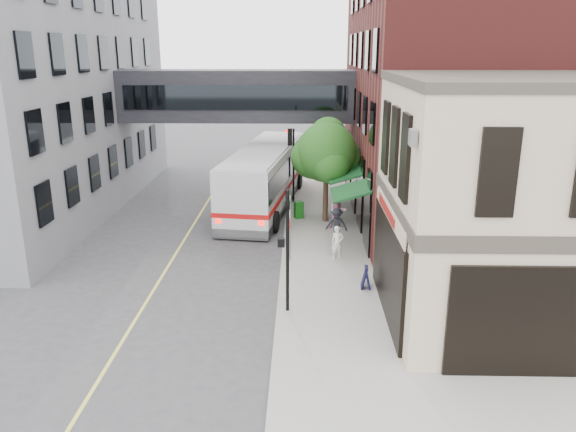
{
  "coord_description": "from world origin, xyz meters",
  "views": [
    {
      "loc": [
        0.85,
        -16.49,
        9.29
      ],
      "look_at": [
        0.4,
        2.65,
        3.52
      ],
      "focal_mm": 35.0,
      "sensor_mm": 36.0,
      "label": 1
    }
  ],
  "objects_px": {
    "pedestrian_c": "(337,225)",
    "pedestrian_b": "(337,211)",
    "bus": "(265,174)",
    "pedestrian_a": "(337,243)",
    "newspaper_box": "(299,210)",
    "sandwich_board": "(366,277)"
  },
  "relations": [
    {
      "from": "pedestrian_c",
      "to": "pedestrian_b",
      "type": "bearing_deg",
      "value": 98.82
    },
    {
      "from": "bus",
      "to": "pedestrian_c",
      "type": "distance_m",
      "value": 7.81
    },
    {
      "from": "pedestrian_a",
      "to": "newspaper_box",
      "type": "bearing_deg",
      "value": 94.93
    },
    {
      "from": "pedestrian_c",
      "to": "sandwich_board",
      "type": "height_order",
      "value": "pedestrian_c"
    },
    {
      "from": "pedestrian_c",
      "to": "sandwich_board",
      "type": "xyz_separation_m",
      "value": [
        0.83,
        -5.62,
        -0.39
      ]
    },
    {
      "from": "pedestrian_a",
      "to": "sandwich_board",
      "type": "distance_m",
      "value": 3.37
    },
    {
      "from": "sandwich_board",
      "to": "pedestrian_b",
      "type": "bearing_deg",
      "value": 99.46
    },
    {
      "from": "pedestrian_a",
      "to": "pedestrian_c",
      "type": "bearing_deg",
      "value": 76.5
    },
    {
      "from": "pedestrian_c",
      "to": "sandwich_board",
      "type": "distance_m",
      "value": 5.7
    },
    {
      "from": "pedestrian_b",
      "to": "newspaper_box",
      "type": "relative_size",
      "value": 1.97
    },
    {
      "from": "bus",
      "to": "pedestrian_b",
      "type": "bearing_deg",
      "value": -48.82
    },
    {
      "from": "pedestrian_c",
      "to": "newspaper_box",
      "type": "xyz_separation_m",
      "value": [
        -1.88,
        3.83,
        -0.36
      ]
    },
    {
      "from": "pedestrian_a",
      "to": "pedestrian_c",
      "type": "distance_m",
      "value": 2.41
    },
    {
      "from": "bus",
      "to": "pedestrian_b",
      "type": "xyz_separation_m",
      "value": [
        4.07,
        -4.65,
        -0.9
      ]
    },
    {
      "from": "pedestrian_b",
      "to": "bus",
      "type": "bearing_deg",
      "value": 128.69
    },
    {
      "from": "pedestrian_a",
      "to": "pedestrian_c",
      "type": "height_order",
      "value": "pedestrian_c"
    },
    {
      "from": "bus",
      "to": "pedestrian_b",
      "type": "height_order",
      "value": "bus"
    },
    {
      "from": "pedestrian_a",
      "to": "sandwich_board",
      "type": "xyz_separation_m",
      "value": [
        0.94,
        -3.22,
        -0.31
      ]
    },
    {
      "from": "pedestrian_a",
      "to": "pedestrian_b",
      "type": "relative_size",
      "value": 0.81
    },
    {
      "from": "pedestrian_a",
      "to": "newspaper_box",
      "type": "height_order",
      "value": "pedestrian_a"
    },
    {
      "from": "pedestrian_b",
      "to": "pedestrian_c",
      "type": "xyz_separation_m",
      "value": [
        -0.16,
        -2.03,
        -0.1
      ]
    },
    {
      "from": "bus",
      "to": "newspaper_box",
      "type": "relative_size",
      "value": 14.2
    }
  ]
}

